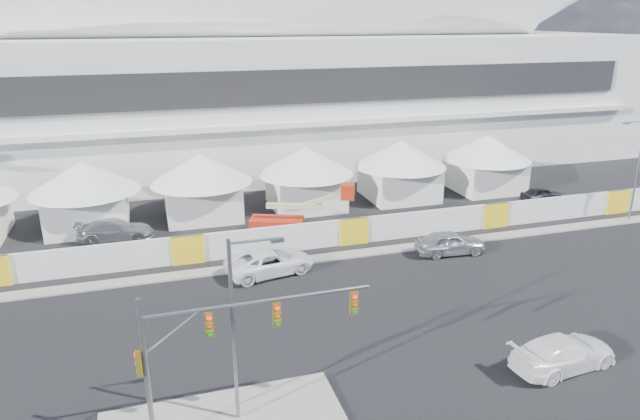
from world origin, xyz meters
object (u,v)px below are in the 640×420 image
object	(u,v)px
traffic_mast	(203,355)
pickup_near	(563,353)
lot_car_c	(115,230)
boom_lift	(287,219)
lot_car_b	(541,194)
streetlight_curb	(637,163)
sedan_silver	(450,243)
pickup_curb	(270,262)
streetlight_median	(238,319)

from	to	relation	value
traffic_mast	pickup_near	bearing A→B (deg)	-0.88
lot_car_c	boom_lift	world-z (taller)	boom_lift
lot_car_b	streetlight_curb	xyz separation A→B (m)	(3.35, -6.69, 4.28)
sedan_silver	pickup_curb	world-z (taller)	sedan_silver
lot_car_c	streetlight_median	world-z (taller)	streetlight_median
pickup_near	streetlight_median	world-z (taller)	streetlight_median
pickup_curb	lot_car_c	xyz separation A→B (m)	(-9.92, 9.21, -0.01)
streetlight_median	boom_lift	xyz separation A→B (m)	(6.99, 20.70, -3.66)
pickup_near	traffic_mast	bearing A→B (deg)	82.56
lot_car_b	lot_car_c	world-z (taller)	lot_car_c
sedan_silver	pickup_curb	xyz separation A→B (m)	(-12.91, 0.53, -0.03)
pickup_curb	lot_car_b	distance (m)	28.13
lot_car_c	boom_lift	bearing A→B (deg)	-95.69
lot_car_b	boom_lift	xyz separation A→B (m)	(-24.15, -0.97, 0.44)
sedan_silver	traffic_mast	distance (m)	23.24
sedan_silver	traffic_mast	xyz separation A→B (m)	(-18.54, -13.71, 2.90)
pickup_curb	pickup_near	distance (m)	18.32
sedan_silver	streetlight_curb	world-z (taller)	streetlight_curb
pickup_near	streetlight_curb	world-z (taller)	streetlight_curb
streetlight_curb	sedan_silver	bearing A→B (deg)	-174.16
lot_car_b	boom_lift	size ratio (longest dim) A/B	0.46
boom_lift	lot_car_b	bearing A→B (deg)	23.28
streetlight_median	streetlight_curb	xyz separation A→B (m)	(34.49, 14.98, 0.19)
lot_car_b	streetlight_curb	size ratio (longest dim) A/B	0.45
lot_car_c	streetlight_curb	xyz separation A→B (m)	(40.25, -7.96, 4.14)
pickup_near	boom_lift	world-z (taller)	boom_lift
lot_car_c	streetlight_curb	size ratio (longest dim) A/B	0.65
streetlight_median	boom_lift	world-z (taller)	streetlight_median
traffic_mast	streetlight_curb	size ratio (longest dim) A/B	1.09
pickup_near	lot_car_b	xyz separation A→B (m)	(15.79, 22.44, -0.14)
sedan_silver	streetlight_median	bearing A→B (deg)	133.13
sedan_silver	pickup_near	distance (m)	14.07
lot_car_c	boom_lift	xyz separation A→B (m)	(12.75, -2.24, 0.30)
sedan_silver	traffic_mast	world-z (taller)	traffic_mast
lot_car_b	streetlight_median	size ratio (longest dim) A/B	0.48
pickup_curb	streetlight_median	world-z (taller)	streetlight_median
sedan_silver	streetlight_curb	size ratio (longest dim) A/B	0.58
pickup_curb	boom_lift	size ratio (longest dim) A/B	0.70
pickup_curb	lot_car_b	world-z (taller)	pickup_curb
traffic_mast	streetlight_curb	bearing A→B (deg)	23.31
pickup_near	streetlight_median	xyz separation A→B (m)	(-15.35, 0.77, 3.96)
sedan_silver	pickup_near	xyz separation A→B (m)	(-1.72, -13.97, -0.04)
streetlight_median	sedan_silver	bearing A→B (deg)	37.72
pickup_near	traffic_mast	distance (m)	17.08
sedan_silver	pickup_near	size ratio (longest dim) A/B	0.89
lot_car_b	streetlight_curb	bearing A→B (deg)	-156.15
traffic_mast	lot_car_b	bearing A→B (deg)	34.22
pickup_curb	boom_lift	distance (m)	7.53
lot_car_b	lot_car_c	distance (m)	36.93
pickup_near	streetlight_median	bearing A→B (deg)	80.57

